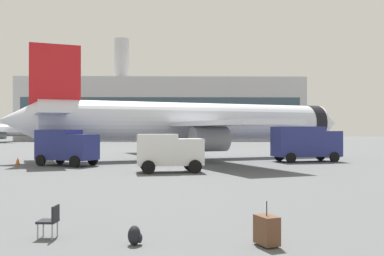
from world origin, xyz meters
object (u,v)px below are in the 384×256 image
object	(u,v)px
safety_cone_far	(152,151)
service_truck	(66,146)
cargo_van	(169,151)
safety_cone_outer	(18,161)
safety_cone_near	(328,154)
gate_chair	(51,219)
rolling_suitcase	(267,230)
safety_cone_mid	(86,154)
traveller_backpack	(135,236)
airplane_at_gate	(194,122)
fuel_truck	(305,142)

from	to	relation	value
safety_cone_far	service_truck	bearing A→B (deg)	-107.09
cargo_van	safety_cone_outer	distance (m)	14.43
cargo_van	safety_cone_near	world-z (taller)	cargo_van
cargo_van	gate_chair	world-z (taller)	cargo_van
cargo_van	rolling_suitcase	xyz separation A→B (m)	(3.00, -18.99, -1.06)
cargo_van	gate_chair	size ratio (longest dim) A/B	5.40
safety_cone_near	safety_cone_mid	world-z (taller)	safety_cone_mid
safety_cone_mid	traveller_backpack	distance (m)	36.72
service_truck	rolling_suitcase	xyz separation A→B (m)	(11.45, -24.74, -1.22)
safety_cone_mid	gate_chair	size ratio (longest dim) A/B	0.78
safety_cone_far	gate_chair	world-z (taller)	gate_chair
airplane_at_gate	fuel_truck	size ratio (longest dim) A/B	5.43
service_truck	safety_cone_outer	bearing A→B (deg)	167.09
traveller_backpack	service_truck	bearing A→B (deg)	108.45
safety_cone_far	rolling_suitcase	size ratio (longest dim) A/B	0.70
safety_cone_mid	airplane_at_gate	bearing A→B (deg)	-13.77
fuel_truck	airplane_at_gate	bearing A→B (deg)	157.90
airplane_at_gate	fuel_truck	world-z (taller)	airplane_at_gate
safety_cone_mid	rolling_suitcase	distance (m)	37.80
safety_cone_far	gate_chair	size ratio (longest dim) A/B	0.89
safety_cone_near	safety_cone_far	distance (m)	20.65
cargo_van	safety_cone_mid	distance (m)	19.19
service_truck	safety_cone_outer	xyz separation A→B (m)	(-4.26, 0.98, -1.29)
airplane_at_gate	safety_cone_mid	bearing A→B (deg)	166.23
service_truck	cargo_van	size ratio (longest dim) A/B	1.14
fuel_truck	rolling_suitcase	size ratio (longest dim) A/B	5.78
service_truck	fuel_truck	xyz separation A→B (m)	(20.56, 4.14, 0.16)
safety_cone_outer	traveller_backpack	world-z (taller)	safety_cone_outer
airplane_at_gate	safety_cone_near	xyz separation A→B (m)	(14.88, 3.96, -3.36)
airplane_at_gate	safety_cone_outer	world-z (taller)	airplane_at_gate
fuel_truck	safety_cone_far	distance (m)	20.60
airplane_at_gate	cargo_van	distance (m)	14.31
safety_cone_near	rolling_suitcase	xyz separation A→B (m)	(-13.90, -36.93, 0.10)
safety_cone_outer	rolling_suitcase	distance (m)	30.14
fuel_truck	rolling_suitcase	bearing A→B (deg)	-107.51
rolling_suitcase	safety_cone_near	bearing A→B (deg)	69.37
fuel_truck	safety_cone_mid	world-z (taller)	fuel_truck
safety_cone_outer	cargo_van	bearing A→B (deg)	-27.89
safety_cone_near	safety_cone_far	bearing A→B (deg)	162.91
safety_cone_far	traveller_backpack	size ratio (longest dim) A/B	1.60
safety_cone_mid	safety_cone_outer	xyz separation A→B (m)	(-3.43, -10.03, -0.01)
service_truck	safety_cone_outer	distance (m)	4.56
cargo_van	traveller_backpack	world-z (taller)	cargo_van
service_truck	safety_cone_near	size ratio (longest dim) A/B	8.90
safety_cone_mid	safety_cone_far	world-z (taller)	safety_cone_far
airplane_at_gate	gate_chair	bearing A→B (deg)	-98.11
airplane_at_gate	traveller_backpack	distance (m)	33.07
safety_cone_mid	gate_chair	distance (m)	35.49
safety_cone_far	traveller_backpack	distance (m)	42.92
gate_chair	safety_cone_mid	bearing A→B (deg)	100.93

